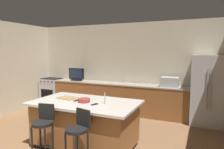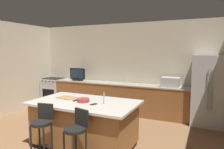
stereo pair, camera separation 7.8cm
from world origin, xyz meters
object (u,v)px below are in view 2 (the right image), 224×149
at_px(bar_stool_left, 42,128).
at_px(tv_remote, 76,100).
at_px(range_oven, 54,91).
at_px(microwave, 170,82).
at_px(cell_phone, 94,104).
at_px(fruit_bowl, 83,100).
at_px(bar_stool_right, 76,134).
at_px(refrigerator, 209,90).
at_px(cutting_board, 67,98).
at_px(kitchen_island, 85,123).
at_px(tv_monitor, 77,75).

height_order(bar_stool_left, tv_remote, bar_stool_left).
height_order(range_oven, microwave, microwave).
height_order(microwave, cell_phone, microwave).
distance_m(range_oven, cell_phone, 4.09).
xyz_separation_m(range_oven, fruit_bowl, (2.87, -2.50, 0.49)).
bearing_deg(bar_stool_right, bar_stool_left, -163.10).
bearing_deg(refrigerator, cell_phone, -128.28).
bearing_deg(cutting_board, kitchen_island, -11.51).
height_order(refrigerator, tv_monitor, refrigerator).
distance_m(refrigerator, bar_stool_right, 3.72).
xyz_separation_m(range_oven, tv_remote, (2.67, -2.46, 0.46)).
relative_size(range_oven, fruit_bowl, 3.95).
xyz_separation_m(microwave, tv_remote, (-1.46, -2.46, -0.12)).
relative_size(range_oven, bar_stool_left, 0.94).
distance_m(refrigerator, bar_stool_left, 4.13).
xyz_separation_m(bar_stool_left, cell_phone, (0.62, 0.69, 0.32)).
bearing_deg(kitchen_island, bar_stool_right, -66.42).
distance_m(bar_stool_right, cell_phone, 0.74).
relative_size(kitchen_island, fruit_bowl, 8.83).
xyz_separation_m(kitchen_island, tv_monitor, (-1.79, 2.40, 0.64)).
distance_m(refrigerator, tv_remote, 3.42).
height_order(tv_monitor, bar_stool_right, tv_monitor).
bearing_deg(bar_stool_right, tv_remote, 138.53).
height_order(refrigerator, tv_remote, refrigerator).
height_order(microwave, tv_remote, microwave).
bearing_deg(tv_monitor, kitchen_island, -53.28).
xyz_separation_m(tv_monitor, cell_phone, (2.07, -2.53, -0.19)).
distance_m(refrigerator, microwave, 1.00).
xyz_separation_m(bar_stool_right, cutting_board, (-0.84, 0.88, 0.33)).
height_order(microwave, bar_stool_left, microwave).
relative_size(refrigerator, range_oven, 1.94).
distance_m(range_oven, tv_monitor, 1.25).
distance_m(refrigerator, cell_phone, 3.20).
bearing_deg(cutting_board, range_oven, 135.19).
bearing_deg(range_oven, bar_stool_right, -45.26).
relative_size(tv_monitor, bar_stool_left, 0.57).
distance_m(fruit_bowl, tv_remote, 0.20).
bearing_deg(bar_stool_left, microwave, 53.53).
bearing_deg(cutting_board, microwave, 53.07).
bearing_deg(bar_stool_right, range_oven, 148.89).
bearing_deg(cutting_board, tv_monitor, 119.34).
xyz_separation_m(refrigerator, range_oven, (-5.13, 0.07, -0.44)).
bearing_deg(microwave, range_oven, -179.98).
relative_size(fruit_bowl, cutting_board, 0.62).
bearing_deg(cell_phone, bar_stool_right, -67.80).
relative_size(range_oven, tv_remote, 5.51).
bearing_deg(bar_stool_left, kitchen_island, 57.36).
xyz_separation_m(bar_stool_right, tv_remote, (-0.53, 0.78, 0.34)).
bearing_deg(microwave, tv_remote, -120.75).
bearing_deg(bar_stool_left, range_oven, 117.43).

